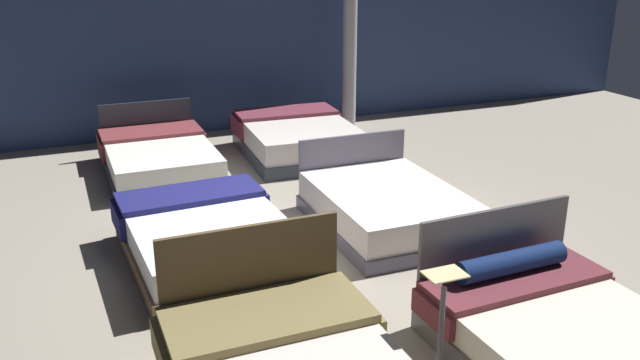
% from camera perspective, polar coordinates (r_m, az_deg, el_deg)
% --- Properties ---
extents(ground_plane, '(18.00, 18.00, 0.02)m').
position_cam_1_polar(ground_plane, '(7.23, -1.49, -5.42)').
color(ground_plane, gray).
extents(showroom_back_wall, '(18.00, 0.06, 3.50)m').
position_cam_1_polar(showroom_back_wall, '(11.30, -10.64, 12.72)').
color(showroom_back_wall, navy).
rests_on(showroom_back_wall, ground_plane).
extents(bed_1, '(1.69, 2.04, 0.95)m').
position_cam_1_polar(bed_1, '(5.51, 20.32, -12.58)').
color(bed_1, '#555357').
rests_on(bed_1, ground_plane).
extents(bed_2, '(1.66, 2.11, 0.52)m').
position_cam_1_polar(bed_2, '(6.84, -9.71, -4.95)').
color(bed_2, brown).
rests_on(bed_2, ground_plane).
extents(bed_3, '(1.52, 2.01, 0.84)m').
position_cam_1_polar(bed_3, '(7.54, 5.79, -2.39)').
color(bed_3, '#524F60').
rests_on(bed_3, ground_plane).
extents(bed_4, '(1.51, 2.18, 0.81)m').
position_cam_1_polar(bed_4, '(9.59, -13.71, 1.92)').
color(bed_4, '#292F38').
rests_on(bed_4, ground_plane).
extents(bed_5, '(1.73, 2.14, 0.56)m').
position_cam_1_polar(bed_5, '(10.10, -1.96, 3.60)').
color(bed_5, '#2B313A').
rests_on(bed_5, ground_plane).
extents(price_sign, '(0.28, 0.24, 0.94)m').
position_cam_1_polar(price_sign, '(4.91, 10.29, -13.96)').
color(price_sign, '#3F3F44').
rests_on(price_sign, ground_plane).
extents(support_pillar, '(0.24, 0.24, 3.50)m').
position_cam_1_polar(support_pillar, '(11.47, 2.60, 13.12)').
color(support_pillar, '#99999E').
rests_on(support_pillar, ground_plane).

